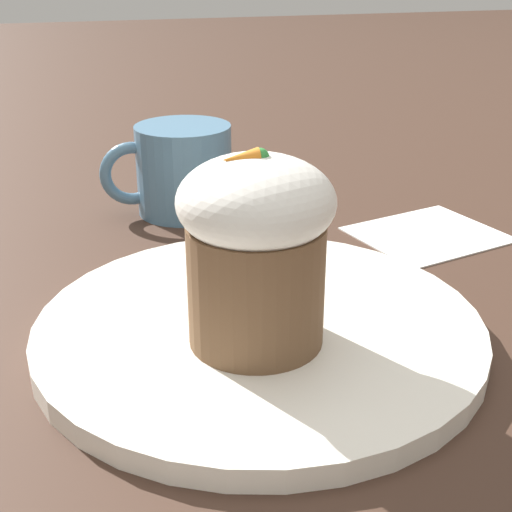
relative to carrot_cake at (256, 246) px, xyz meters
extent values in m
plane|color=#3D281E|center=(-0.01, -0.02, -0.07)|extent=(4.00, 4.00, 0.00)
cylinder|color=white|center=(-0.01, -0.02, -0.06)|extent=(0.27, 0.27, 0.01)
cylinder|color=brown|center=(0.00, 0.00, -0.02)|extent=(0.08, 0.08, 0.07)
ellipsoid|color=white|center=(0.00, 0.00, 0.03)|extent=(0.09, 0.09, 0.05)
cone|color=orange|center=(0.01, 0.00, 0.05)|extent=(0.02, 0.01, 0.01)
sphere|color=green|center=(0.00, 0.00, 0.05)|extent=(0.01, 0.01, 0.01)
cube|color=#B7B7BC|center=(-0.01, -0.10, -0.06)|extent=(0.02, 0.09, 0.00)
ellipsoid|color=#B7B7BC|center=(-0.01, -0.04, -0.05)|extent=(0.03, 0.04, 0.01)
cylinder|color=teal|center=(-0.01, -0.26, -0.03)|extent=(0.08, 0.08, 0.08)
torus|color=teal|center=(0.04, -0.26, -0.03)|extent=(0.06, 0.01, 0.06)
cube|color=white|center=(-0.19, -0.15, -0.07)|extent=(0.13, 0.12, 0.00)
camera|label=1|loc=(0.10, 0.34, 0.15)|focal=50.00mm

